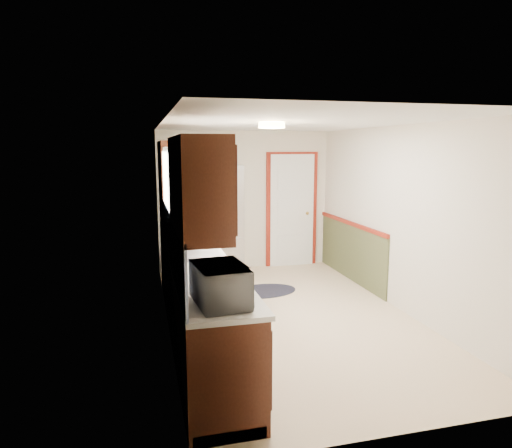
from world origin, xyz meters
TOP-DOWN VIEW (x-y plane):
  - room_shell at (0.00, 0.00)m, footprint 3.20×5.20m
  - kitchen_run at (-1.24, -0.29)m, footprint 0.63×4.00m
  - back_wall_trim at (0.99, 2.21)m, footprint 1.12×2.30m
  - ceiling_fixture at (-0.30, -0.20)m, footprint 0.30×0.30m
  - microwave at (-1.20, -1.95)m, footprint 0.36×0.58m
  - refrigerator at (-0.59, 2.05)m, footprint 0.80×0.78m
  - rug at (-0.06, 1.07)m, footprint 1.09×0.76m
  - cooktop at (-1.19, 1.02)m, footprint 0.49×0.58m

SIDE VIEW (x-z plane):
  - rug at x=-0.06m, z-range 0.00..0.01m
  - kitchen_run at x=-1.24m, z-range -0.29..1.91m
  - back_wall_trim at x=0.99m, z-range -0.15..1.93m
  - refrigerator at x=-0.59m, z-range 0.00..1.84m
  - cooktop at x=-1.19m, z-range 0.94..0.96m
  - microwave at x=-1.20m, z-range 0.94..1.31m
  - room_shell at x=0.00m, z-range -0.06..2.46m
  - ceiling_fixture at x=-0.30m, z-range 2.33..2.39m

